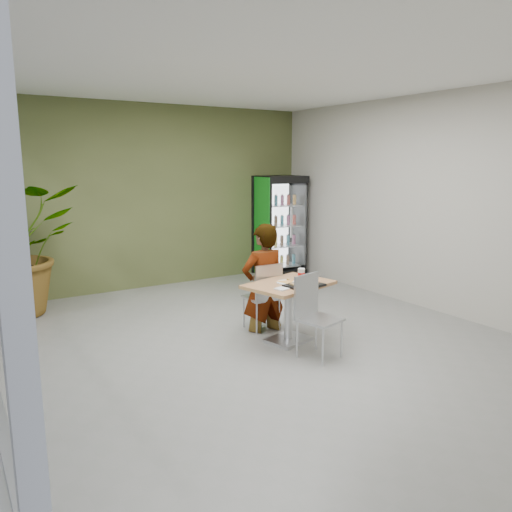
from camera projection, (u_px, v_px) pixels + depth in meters
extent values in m
plane|color=gray|center=(260.00, 344.00, 6.12)|extent=(7.00, 7.00, 0.00)
cube|color=tan|center=(289.00, 285.00, 6.10)|extent=(1.17, 0.95, 0.04)
cylinder|color=#BBBDC0|center=(289.00, 314.00, 6.17)|extent=(0.10, 0.10, 0.71)
cube|color=#BBBDC0|center=(288.00, 340.00, 6.23)|extent=(0.60, 0.52, 0.04)
cube|color=#BBBDC0|center=(261.00, 297.00, 6.64)|extent=(0.41, 0.41, 0.03)
cube|color=#BBBDC0|center=(269.00, 283.00, 6.43)|extent=(0.40, 0.04, 0.48)
cylinder|color=#BBBDC0|center=(265.00, 308.00, 6.91)|extent=(0.02, 0.02, 0.43)
cylinder|color=#BBBDC0|center=(244.00, 312.00, 6.74)|extent=(0.02, 0.02, 0.43)
cylinder|color=#BBBDC0|center=(279.00, 314.00, 6.62)|extent=(0.02, 0.02, 0.43)
cylinder|color=#BBBDC0|center=(257.00, 318.00, 6.45)|extent=(0.02, 0.02, 0.43)
cube|color=#BBBDC0|center=(320.00, 320.00, 5.64)|extent=(0.51, 0.51, 0.03)
cube|color=#BBBDC0|center=(306.00, 295.00, 5.72)|extent=(0.41, 0.13, 0.50)
cylinder|color=#BBBDC0|center=(323.00, 347.00, 5.43)|extent=(0.02, 0.02, 0.45)
cylinder|color=#BBBDC0|center=(342.00, 339.00, 5.68)|extent=(0.02, 0.02, 0.45)
cylinder|color=#BBBDC0|center=(297.00, 339.00, 5.67)|extent=(0.02, 0.02, 0.45)
cylinder|color=#BBBDC0|center=(316.00, 331.00, 5.93)|extent=(0.02, 0.02, 0.45)
imported|color=black|center=(263.00, 289.00, 6.57)|extent=(0.65, 0.43, 1.73)
cylinder|color=white|center=(286.00, 282.00, 6.10)|extent=(0.24, 0.24, 0.01)
cylinder|color=white|center=(301.00, 275.00, 6.17)|extent=(0.08, 0.08, 0.15)
cylinder|color=red|center=(301.00, 276.00, 6.17)|extent=(0.09, 0.09, 0.08)
cylinder|color=white|center=(301.00, 269.00, 6.16)|extent=(0.09, 0.09, 0.01)
cube|color=white|center=(282.00, 289.00, 5.78)|extent=(0.16, 0.16, 0.02)
cube|color=black|center=(304.00, 285.00, 5.93)|extent=(0.48, 0.38, 0.02)
cube|color=black|center=(281.00, 226.00, 9.81)|extent=(0.95, 0.78, 1.94)
cube|color=#179920|center=(262.00, 227.00, 9.58)|extent=(0.10, 0.66, 1.90)
cube|color=white|center=(290.00, 226.00, 9.54)|extent=(0.70, 0.10, 1.55)
imported|color=#37692A|center=(15.00, 251.00, 7.20)|extent=(2.16, 2.05, 1.89)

